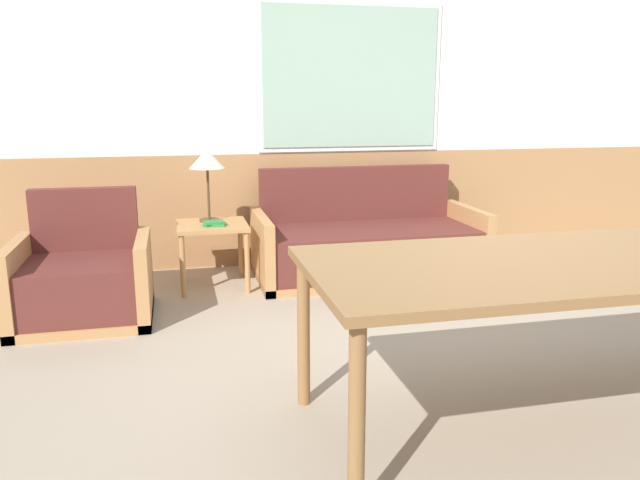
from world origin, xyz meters
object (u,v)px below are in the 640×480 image
(couch, at_px, (367,245))
(side_table, at_px, (212,234))
(armchair, at_px, (83,282))
(dining_table, at_px, (551,274))
(table_lamp, at_px, (207,162))

(couch, bearing_deg, side_table, -178.74)
(armchair, bearing_deg, dining_table, -49.38)
(couch, xyz_separation_m, table_lamp, (-1.28, 0.07, 0.71))
(couch, relative_size, side_table, 3.44)
(armchair, height_order, side_table, armchair)
(side_table, height_order, table_lamp, table_lamp)
(side_table, bearing_deg, table_lamp, 98.16)
(dining_table, bearing_deg, couch, 90.43)
(couch, bearing_deg, armchair, -164.87)
(armchair, xyz_separation_m, dining_table, (2.18, -1.95, 0.46))
(couch, distance_m, armchair, 2.24)
(couch, height_order, table_lamp, table_lamp)
(armchair, distance_m, side_table, 1.06)
(armchair, distance_m, dining_table, 2.96)
(couch, height_order, side_table, couch)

